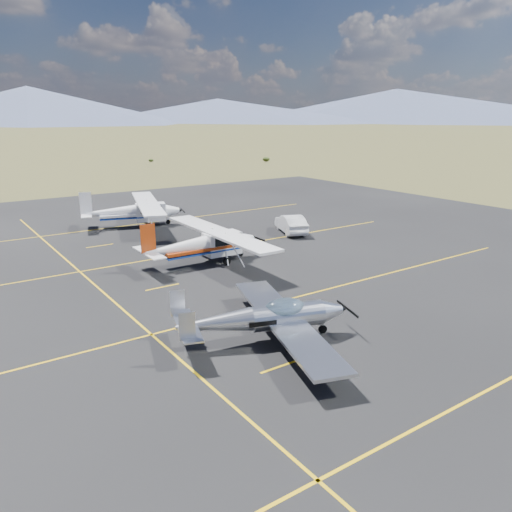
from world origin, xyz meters
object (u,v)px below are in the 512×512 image
object	(u,v)px
aircraft_cessna	(203,243)
aircraft_plain	(133,211)
aircraft_low_wing	(268,318)
sedan	(291,224)

from	to	relation	value
aircraft_cessna	aircraft_plain	world-z (taller)	aircraft_plain
aircraft_plain	aircraft_low_wing	bearing A→B (deg)	-81.60
aircraft_low_wing	aircraft_plain	distance (m)	25.01
sedan	aircraft_plain	bearing A→B (deg)	-22.97
aircraft_plain	sedan	world-z (taller)	aircraft_plain
aircraft_plain	sedan	xyz separation A→B (m)	(9.66, -9.49, -0.63)
aircraft_cessna	aircraft_plain	size ratio (longest dim) A/B	0.98
aircraft_low_wing	aircraft_cessna	bearing A→B (deg)	91.84
aircraft_cessna	sedan	size ratio (longest dim) A/B	2.64
aircraft_cessna	aircraft_plain	xyz separation A→B (m)	(0.40, 13.08, 0.04)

